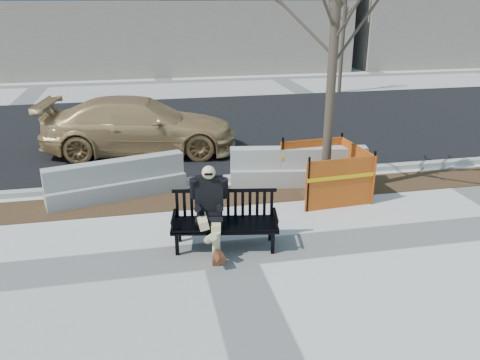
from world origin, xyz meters
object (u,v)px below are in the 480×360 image
(seated_man, at_px, (210,246))
(tree_fence, at_px, (324,195))
(jersey_barrier_right, at_px, (297,184))
(bench, at_px, (225,247))
(sedan, at_px, (142,152))
(jersey_barrier_left, at_px, (118,197))

(seated_man, distance_m, tree_fence, 3.47)
(tree_fence, bearing_deg, jersey_barrier_right, 116.51)
(bench, distance_m, tree_fence, 3.31)
(bench, xyz_separation_m, jersey_barrier_right, (2.26, 2.76, 0.00))
(sedan, height_order, jersey_barrier_left, sedan)
(tree_fence, relative_size, jersey_barrier_left, 1.96)
(sedan, bearing_deg, jersey_barrier_right, -124.40)
(tree_fence, distance_m, sedan, 5.76)
(seated_man, distance_m, jersey_barrier_left, 3.19)
(tree_fence, xyz_separation_m, jersey_barrier_right, (-0.38, 0.77, 0.00))
(tree_fence, height_order, jersey_barrier_left, tree_fence)
(bench, distance_m, seated_man, 0.28)
(tree_fence, xyz_separation_m, jersey_barrier_left, (-4.61, 0.80, 0.00))
(bench, bearing_deg, sedan, 112.37)
(tree_fence, bearing_deg, sedan, 134.30)
(seated_man, height_order, tree_fence, tree_fence)
(seated_man, bearing_deg, bench, -10.80)
(jersey_barrier_right, bearing_deg, seated_man, -123.98)
(jersey_barrier_right, bearing_deg, jersey_barrier_left, -170.97)
(sedan, distance_m, jersey_barrier_left, 3.37)
(jersey_barrier_right, bearing_deg, tree_fence, -54.05)
(sedan, bearing_deg, seated_man, -161.24)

